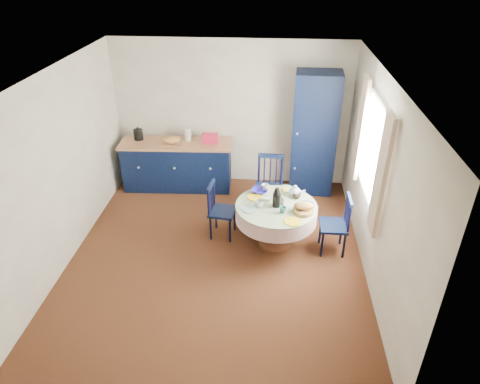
% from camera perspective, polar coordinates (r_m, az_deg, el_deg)
% --- Properties ---
extents(floor, '(4.50, 4.50, 0.00)m').
position_cam_1_polar(floor, '(6.05, -3.09, -8.39)').
color(floor, black).
rests_on(floor, ground).
extents(ceiling, '(4.50, 4.50, 0.00)m').
position_cam_1_polar(ceiling, '(4.90, -3.91, 15.08)').
color(ceiling, white).
rests_on(ceiling, wall_back).
extents(wall_back, '(4.00, 0.02, 2.50)m').
position_cam_1_polar(wall_back, '(7.41, -1.13, 10.31)').
color(wall_back, white).
rests_on(wall_back, floor).
extents(wall_left, '(0.02, 4.50, 2.50)m').
position_cam_1_polar(wall_left, '(5.96, -22.88, 2.65)').
color(wall_left, white).
rests_on(wall_left, floor).
extents(wall_right, '(0.02, 4.50, 2.50)m').
position_cam_1_polar(wall_right, '(5.48, 17.77, 1.21)').
color(wall_right, white).
rests_on(wall_right, floor).
extents(window, '(0.10, 1.74, 1.45)m').
position_cam_1_polar(window, '(5.61, 17.17, 5.16)').
color(window, white).
rests_on(window, wall_right).
extents(kitchen_counter, '(1.92, 0.67, 1.09)m').
position_cam_1_polar(kitchen_counter, '(7.55, -8.34, 3.72)').
color(kitchen_counter, black).
rests_on(kitchen_counter, floor).
extents(pantry_cabinet, '(0.75, 0.56, 2.07)m').
position_cam_1_polar(pantry_cabinet, '(7.25, 9.87, 7.59)').
color(pantry_cabinet, black).
rests_on(pantry_cabinet, floor).
extents(dining_table, '(1.12, 1.13, 0.96)m').
position_cam_1_polar(dining_table, '(5.93, 4.96, -2.71)').
color(dining_table, brown).
rests_on(dining_table, floor).
extents(chair_left, '(0.41, 0.42, 0.85)m').
position_cam_1_polar(chair_left, '(6.21, -2.68, -2.40)').
color(chair_left, black).
rests_on(chair_left, floor).
extents(chair_far, '(0.46, 0.44, 0.99)m').
position_cam_1_polar(chair_far, '(6.67, 3.93, 0.76)').
color(chair_far, black).
rests_on(chair_far, floor).
extents(chair_right, '(0.37, 0.39, 0.87)m').
position_cam_1_polar(chair_right, '(6.03, 12.74, -4.22)').
color(chair_right, black).
rests_on(chair_right, floor).
extents(mug_a, '(0.12, 0.12, 0.09)m').
position_cam_1_polar(mug_a, '(5.80, 2.57, -1.57)').
color(mug_a, silver).
rests_on(mug_a, dining_table).
extents(mug_b, '(0.09, 0.09, 0.09)m').
position_cam_1_polar(mug_b, '(5.69, 5.72, -2.40)').
color(mug_b, '#25665F').
rests_on(mug_b, dining_table).
extents(mug_c, '(0.11, 0.11, 0.09)m').
position_cam_1_polar(mug_c, '(6.03, 7.60, -0.49)').
color(mug_c, black).
rests_on(mug_c, dining_table).
extents(mug_d, '(0.11, 0.11, 0.10)m').
position_cam_1_polar(mug_d, '(6.18, 3.38, 0.60)').
color(mug_d, silver).
rests_on(mug_d, dining_table).
extents(cobalt_bowl, '(0.23, 0.23, 0.06)m').
position_cam_1_polar(cobalt_bowl, '(6.14, 2.65, 0.18)').
color(cobalt_bowl, navy).
rests_on(cobalt_bowl, dining_table).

